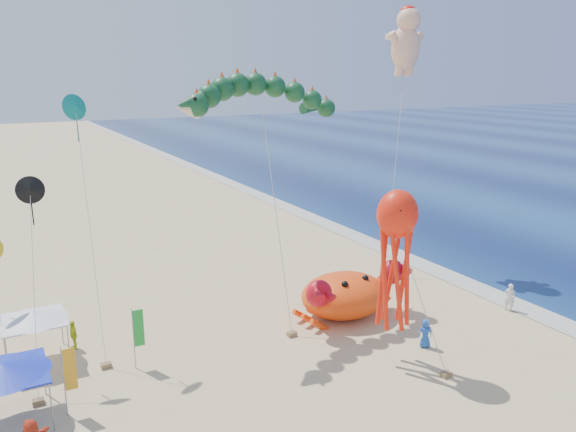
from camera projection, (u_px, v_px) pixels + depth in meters
The scene contains 11 objects.
ground at pixel (336, 330), 31.96m from camera, with size 320.00×320.00×0.00m, color #D1B784.
foam_strip at pixel (486, 292), 37.51m from camera, with size 320.00×320.00×0.00m, color silver.
crab_inflatable at pixel (345, 294), 33.50m from camera, with size 7.34×5.19×3.22m.
dragon_kite at pixel (260, 102), 31.83m from camera, with size 11.39×7.05×13.84m.
cherub_kite at pixel (406, 40), 40.31m from camera, with size 4.75×4.19×18.88m.
octopus_kite at pixel (396, 249), 27.15m from camera, with size 2.60×3.69×8.86m.
canopy_blue at pixel (3, 370), 22.89m from camera, with size 3.67×3.67×2.71m.
canopy_white at pixel (33, 316), 27.91m from camera, with size 3.30×3.30×2.71m.
feather_flags at pixel (29, 365), 24.11m from camera, with size 10.10×5.54×3.20m.
beachgoers at pixel (89, 368), 26.02m from camera, with size 31.05×11.18×1.90m.
small_kites at pixel (1, 230), 24.78m from camera, with size 9.32×11.44×13.25m.
Camera 1 is at (-16.41, -24.52, 14.16)m, focal length 35.00 mm.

